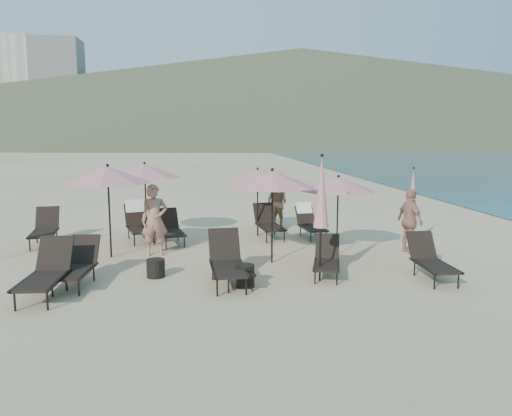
{
  "coord_description": "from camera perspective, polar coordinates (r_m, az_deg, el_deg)",
  "views": [
    {
      "loc": [
        -1.24,
        -10.35,
        3.18
      ],
      "look_at": [
        0.23,
        3.5,
        1.1
      ],
      "focal_mm": 35.0,
      "sensor_mm": 36.0,
      "label": 1
    }
  ],
  "objects": [
    {
      "name": "lounger_4",
      "position": [
        11.38,
        8.09,
        -5.75
      ],
      "size": [
        0.92,
        1.56,
        0.85
      ],
      "rotation": [
        0.0,
        0.0,
        -0.26
      ],
      "color": "black",
      "rests_on": "ground"
    },
    {
      "name": "lounger_1",
      "position": [
        10.71,
        -22.85,
        -6.71
      ],
      "size": [
        0.75,
        1.85,
        1.05
      ],
      "rotation": [
        0.0,
        0.0,
        -0.03
      ],
      "color": "black",
      "rests_on": "ground"
    },
    {
      "name": "umbrella_open_3",
      "position": [
        15.42,
        -12.6,
        4.18
      ],
      "size": [
        2.18,
        2.18,
        2.35
      ],
      "color": "black",
      "rests_on": "ground"
    },
    {
      "name": "lounger_5",
      "position": [
        11.7,
        19.35,
        -5.54
      ],
      "size": [
        0.65,
        1.64,
        0.94
      ],
      "rotation": [
        0.0,
        0.0,
        -0.01
      ],
      "color": "black",
      "rests_on": "ground"
    },
    {
      "name": "umbrella_open_1",
      "position": [
        12.14,
        1.87,
        3.32
      ],
      "size": [
        2.19,
        2.19,
        2.36
      ],
      "color": "black",
      "rests_on": "ground"
    },
    {
      "name": "umbrella_closed_1",
      "position": [
        14.7,
        17.46,
        1.84
      ],
      "size": [
        0.26,
        0.26,
        2.26
      ],
      "color": "black",
      "rests_on": "ground"
    },
    {
      "name": "lounger_7",
      "position": [
        15.48,
        -13.29,
        -1.53
      ],
      "size": [
        1.14,
        1.94,
        1.14
      ],
      "rotation": [
        0.0,
        0.0,
        0.28
      ],
      "color": "black",
      "rests_on": "ground"
    },
    {
      "name": "beachgoer_c",
      "position": [
        13.97,
        17.2,
        -1.42
      ],
      "size": [
        0.62,
        1.08,
        1.74
      ],
      "primitive_type": "imported",
      "rotation": [
        0.0,
        0.0,
        1.78
      ],
      "color": "tan",
      "rests_on": "ground"
    },
    {
      "name": "umbrella_open_4",
      "position": [
        15.5,
        0.18,
        3.74
      ],
      "size": [
        1.99,
        1.99,
        2.15
      ],
      "color": "black",
      "rests_on": "ground"
    },
    {
      "name": "hotel_skyline",
      "position": [
        297.07,
        -24.71,
        11.78
      ],
      "size": [
        109.0,
        82.0,
        55.0
      ],
      "color": "beige",
      "rests_on": "ground"
    },
    {
      "name": "side_table_0",
      "position": [
        11.43,
        -11.39,
        -6.76
      ],
      "size": [
        0.41,
        0.41,
        0.41
      ],
      "primitive_type": "cylinder",
      "color": "black",
      "rests_on": "ground"
    },
    {
      "name": "umbrella_closed_0",
      "position": [
        10.7,
        7.48,
        1.69
      ],
      "size": [
        0.32,
        0.32,
        2.77
      ],
      "color": "black",
      "rests_on": "ground"
    },
    {
      "name": "lounger_9",
      "position": [
        15.4,
        1.43,
        -1.68
      ],
      "size": [
        0.87,
        1.78,
        0.99
      ],
      "rotation": [
        0.0,
        0.0,
        0.13
      ],
      "color": "black",
      "rests_on": "ground"
    },
    {
      "name": "lounger_0",
      "position": [
        11.25,
        -19.74,
        -6.08
      ],
      "size": [
        0.74,
        1.69,
        0.95
      ],
      "rotation": [
        0.0,
        0.0,
        -0.07
      ],
      "color": "black",
      "rests_on": "ground"
    },
    {
      "name": "beachgoer_b",
      "position": [
        17.03,
        2.41,
        0.6
      ],
      "size": [
        1.03,
        1.04,
        1.69
      ],
      "primitive_type": "imported",
      "rotation": [
        0.0,
        0.0,
        -0.83
      ],
      "color": "#976E4E",
      "rests_on": "ground"
    },
    {
      "name": "beachgoer_a",
      "position": [
        13.32,
        -11.52,
        -1.36
      ],
      "size": [
        0.75,
        0.56,
        1.88
      ],
      "primitive_type": "imported",
      "rotation": [
        0.0,
        0.0,
        0.16
      ],
      "color": "#A36D58",
      "rests_on": "ground"
    },
    {
      "name": "lounger_6",
      "position": [
        15.67,
        -22.99,
        -2.14
      ],
      "size": [
        0.9,
        1.83,
        1.01
      ],
      "rotation": [
        0.0,
        0.0,
        0.14
      ],
      "color": "black",
      "rests_on": "ground"
    },
    {
      "name": "lounger_8",
      "position": [
        14.83,
        -9.74,
        -2.27
      ],
      "size": [
        0.97,
        1.74,
        0.94
      ],
      "rotation": [
        0.0,
        0.0,
        0.22
      ],
      "color": "black",
      "rests_on": "ground"
    },
    {
      "name": "umbrella_open_2",
      "position": [
        13.09,
        9.38,
        2.7
      ],
      "size": [
        1.98,
        1.98,
        2.13
      ],
      "color": "black",
      "rests_on": "ground"
    },
    {
      "name": "lounger_10",
      "position": [
        15.58,
        6.12,
        -1.55
      ],
      "size": [
        0.79,
        1.66,
        1.0
      ],
      "rotation": [
        0.0,
        0.0,
        0.13
      ],
      "color": "black",
      "rests_on": "ground"
    },
    {
      "name": "umbrella_open_0",
      "position": [
        13.22,
        -16.58,
        3.67
      ],
      "size": [
        2.26,
        2.26,
        2.43
      ],
      "color": "black",
      "rests_on": "ground"
    },
    {
      "name": "side_table_1",
      "position": [
        10.51,
        -1.23,
        -7.76
      ],
      "size": [
        0.39,
        0.39,
        0.48
      ],
      "primitive_type": "cylinder",
      "color": "black",
      "rests_on": "ground"
    },
    {
      "name": "lounger_2",
      "position": [
        10.72,
        -3.33,
        -6.01
      ],
      "size": [
        0.8,
        1.88,
        1.06
      ],
      "rotation": [
        0.0,
        0.0,
        0.06
      ],
      "color": "black",
      "rests_on": "ground"
    },
    {
      "name": "lounger_3",
      "position": [
        10.9,
        -2.99,
        -5.82
      ],
      "size": [
        0.9,
        1.72,
        1.02
      ],
      "rotation": [
        0.0,
        0.0,
        0.2
      ],
      "color": "black",
      "rests_on": "ground"
    },
    {
      "name": "ground",
      "position": [
        10.89,
        0.76,
        -8.47
      ],
      "size": [
        800.0,
        800.0,
        0.0
      ],
      "primitive_type": "plane",
      "color": "#D6BA8C",
      "rests_on": "ground"
    },
    {
      "name": "volcanic_headland",
      "position": [
        322.13,
        7.16,
        12.57
      ],
      "size": [
        690.0,
        690.0,
        55.0
      ],
      "color": "brown",
      "rests_on": "ground"
    }
  ]
}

